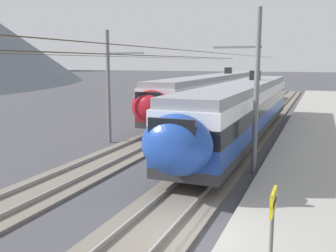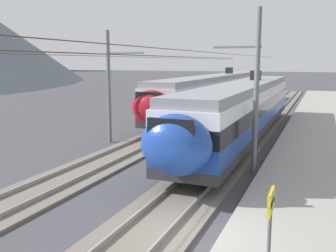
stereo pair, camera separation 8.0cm
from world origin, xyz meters
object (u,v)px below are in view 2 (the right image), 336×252
object	(u,v)px
catenary_mast_mid	(253,89)
platform_sign	(270,219)
train_far_track	(217,90)
catenary_mast_far_side	(111,84)
train_near_platform	(244,108)

from	to	relation	value
catenary_mast_mid	platform_sign	size ratio (longest dim) A/B	19.23
train_far_track	catenary_mast_far_side	size ratio (longest dim) A/B	0.78
catenary_mast_mid	train_near_platform	bearing A→B (deg)	13.91
train_near_platform	platform_sign	world-z (taller)	train_near_platform
catenary_mast_mid	platform_sign	distance (m)	10.44
catenary_mast_mid	platform_sign	world-z (taller)	catenary_mast_mid
train_near_platform	platform_sign	size ratio (longest dim) A/B	11.53
train_near_platform	catenary_mast_far_side	size ratio (longest dim) A/B	0.60
train_far_track	catenary_mast_mid	bearing A→B (deg)	-160.98
train_near_platform	catenary_mast_mid	size ratio (longest dim) A/B	0.60
catenary_mast_far_side	platform_sign	bearing A→B (deg)	-139.36
train_far_track	catenary_mast_far_side	distance (m)	18.04
platform_sign	train_far_track	bearing A→B (deg)	16.80
train_far_track	platform_sign	bearing A→B (deg)	-163.20
platform_sign	train_near_platform	bearing A→B (deg)	12.73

